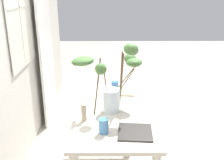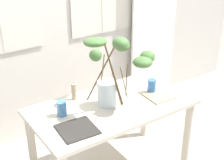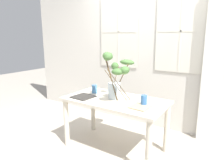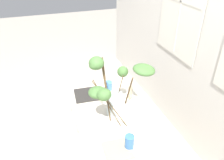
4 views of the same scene
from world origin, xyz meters
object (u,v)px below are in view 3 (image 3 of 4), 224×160
vase_with_branches (117,76)px  drinking_glass_blue_left (94,89)px  plate_square_left (83,97)px  plate_square_right (140,107)px  dining_table (115,108)px  pillar_candle (113,87)px  drinking_glass_blue_right (144,100)px

vase_with_branches → drinking_glass_blue_left: (-0.45, 0.08, -0.26)m
drinking_glass_blue_left → plate_square_left: drinking_glass_blue_left is taller
plate_square_left → plate_square_right: bearing=3.3°
dining_table → pillar_candle: (-0.22, 0.27, 0.20)m
dining_table → plate_square_left: size_ratio=5.07×
drinking_glass_blue_right → plate_square_right: size_ratio=0.56×
drinking_glass_blue_left → plate_square_right: drinking_glass_blue_left is taller
vase_with_branches → plate_square_left: vase_with_branches is taller
vase_with_branches → dining_table: bearing=-139.5°
vase_with_branches → plate_square_right: 0.53m
plate_square_right → drinking_glass_blue_right: bearing=90.5°
dining_table → drinking_glass_blue_left: (-0.43, 0.09, 0.19)m
dining_table → drinking_glass_blue_left: drinking_glass_blue_left is taller
dining_table → drinking_glass_blue_left: size_ratio=11.17×
vase_with_branches → plate_square_right: size_ratio=3.17×
dining_table → drinking_glass_blue_right: bearing=-1.5°
vase_with_branches → pillar_candle: size_ratio=4.32×
dining_table → vase_with_branches: (0.02, 0.02, 0.45)m
drinking_glass_blue_right → plate_square_right: (0.00, -0.10, -0.06)m
pillar_candle → dining_table: bearing=-51.0°
drinking_glass_blue_right → plate_square_right: bearing=-89.5°
dining_table → drinking_glass_blue_right: size_ratio=11.00×
dining_table → pillar_candle: size_ratio=8.42×
vase_with_branches → drinking_glass_blue_right: size_ratio=5.64×
plate_square_right → drinking_glass_blue_left: bearing=166.4°
drinking_glass_blue_left → pillar_candle: size_ratio=0.75×
drinking_glass_blue_left → drinking_glass_blue_right: size_ratio=0.98×
drinking_glass_blue_left → drinking_glass_blue_right: 0.86m
vase_with_branches → pillar_candle: (-0.24, 0.25, -0.24)m
pillar_candle → plate_square_right: bearing=-30.7°
pillar_candle → vase_with_branches: bearing=-47.2°
vase_with_branches → drinking_glass_blue_left: vase_with_branches is taller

